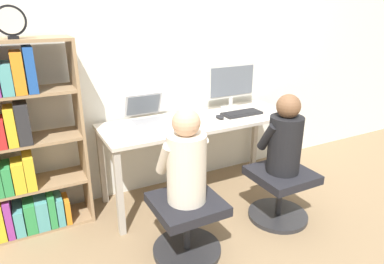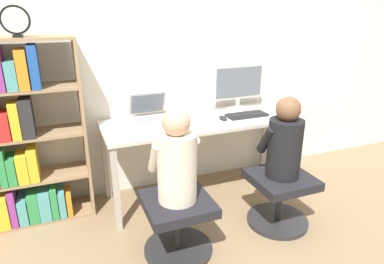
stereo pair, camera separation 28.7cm
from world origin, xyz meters
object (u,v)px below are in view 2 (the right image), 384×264
(desktop_monitor, at_px, (239,86))
(office_chair_left, at_px, (280,195))
(bookshelf, at_px, (23,141))
(desk_clock, at_px, (15,21))
(office_chair_right, at_px, (178,221))
(laptop, at_px, (151,115))
(person_at_monitor, at_px, (285,142))
(person_at_laptop, at_px, (177,161))
(keyboard, at_px, (247,115))

(desktop_monitor, bearing_deg, office_chair_left, -93.21)
(bookshelf, distance_m, desk_clock, 0.91)
(office_chair_right, height_order, bookshelf, bookshelf)
(laptop, distance_m, person_at_monitor, 1.18)
(desk_clock, bearing_deg, office_chair_right, -40.19)
(person_at_laptop, bearing_deg, bookshelf, 140.17)
(laptop, distance_m, person_at_laptop, 0.86)
(desktop_monitor, xyz_separation_m, keyboard, (-0.03, -0.23, -0.22))
(bookshelf, bearing_deg, person_at_monitor, -22.84)
(desktop_monitor, height_order, office_chair_right, desktop_monitor)
(laptop, relative_size, keyboard, 0.90)
(desk_clock, bearing_deg, person_at_monitor, -21.87)
(laptop, height_order, office_chair_left, laptop)
(laptop, xyz_separation_m, office_chair_right, (-0.06, -0.86, -0.55))
(laptop, relative_size, office_chair_right, 0.68)
(keyboard, distance_m, office_chair_right, 1.23)
(laptop, distance_m, bookshelf, 1.06)
(keyboard, distance_m, person_at_laptop, 1.12)
(desktop_monitor, xyz_separation_m, office_chair_right, (-0.94, -0.88, -0.73))
(office_chair_left, relative_size, desk_clock, 2.34)
(person_at_monitor, relative_size, bookshelf, 0.43)
(person_at_monitor, bearing_deg, desk_clock, 158.13)
(bookshelf, bearing_deg, desktop_monitor, 1.49)
(keyboard, height_order, bookshelf, bookshelf)
(person_at_laptop, height_order, bookshelf, bookshelf)
(laptop, height_order, keyboard, laptop)
(person_at_laptop, height_order, desk_clock, desk_clock)
(desktop_monitor, relative_size, desk_clock, 2.49)
(desktop_monitor, bearing_deg, office_chair_right, -136.85)
(keyboard, xyz_separation_m, bookshelf, (-1.91, 0.18, -0.05))
(desktop_monitor, relative_size, keyboard, 1.41)
(keyboard, height_order, person_at_laptop, person_at_laptop)
(laptop, bearing_deg, desktop_monitor, 1.27)
(person_at_monitor, relative_size, person_at_laptop, 0.97)
(desktop_monitor, height_order, person_at_monitor, desktop_monitor)
(office_chair_right, bearing_deg, person_at_laptop, 90.00)
(laptop, height_order, person_at_laptop, person_at_laptop)
(person_at_laptop, bearing_deg, office_chair_right, -90.00)
(keyboard, bearing_deg, person_at_laptop, -144.69)
(desktop_monitor, relative_size, person_at_laptop, 0.81)
(person_at_laptop, bearing_deg, keyboard, 35.31)
(office_chair_left, bearing_deg, laptop, 135.20)
(person_at_monitor, bearing_deg, office_chair_right, -177.57)
(person_at_laptop, distance_m, bookshelf, 1.29)
(desktop_monitor, relative_size, bookshelf, 0.36)
(desk_clock, bearing_deg, keyboard, -3.31)
(person_at_monitor, bearing_deg, laptop, 135.36)
(office_chair_left, height_order, person_at_laptop, person_at_laptop)
(office_chair_left, height_order, desk_clock, desk_clock)
(person_at_laptop, xyz_separation_m, bookshelf, (-0.99, 0.83, -0.02))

